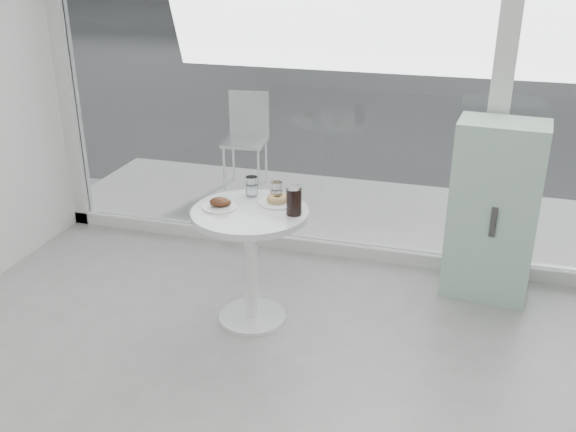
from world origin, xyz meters
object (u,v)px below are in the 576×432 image
(mint_cabinet, at_px, (493,211))
(water_tumbler_b, at_px, (276,192))
(main_table, at_px, (251,243))
(water_tumbler_a, at_px, (252,187))
(plate_fritter, at_px, (220,204))
(car_white, at_px, (298,7))
(cola_glass, at_px, (294,201))
(patio_chair, at_px, (247,134))
(plate_donut, at_px, (278,200))

(mint_cabinet, bearing_deg, water_tumbler_b, -150.57)
(main_table, xyz_separation_m, water_tumbler_a, (-0.07, 0.23, 0.28))
(mint_cabinet, bearing_deg, plate_fritter, -148.15)
(car_white, xyz_separation_m, cola_glass, (3.71, -13.56, 0.16))
(car_white, relative_size, water_tumbler_a, 32.19)
(main_table, relative_size, water_tumbler_b, 6.27)
(mint_cabinet, distance_m, car_white, 13.67)
(patio_chair, xyz_separation_m, water_tumbler_a, (0.76, -2.02, 0.26))
(mint_cabinet, height_order, car_white, car_white)
(main_table, xyz_separation_m, car_white, (-3.44, 13.57, 0.14))
(mint_cabinet, distance_m, cola_glass, 1.43)
(car_white, relative_size, cola_glass, 23.05)
(car_white, bearing_deg, water_tumbler_b, -163.81)
(patio_chair, height_order, water_tumbler_a, patio_chair)
(water_tumbler_b, xyz_separation_m, cola_glass, (0.17, -0.18, 0.03))
(patio_chair, bearing_deg, plate_donut, -71.02)
(plate_donut, relative_size, cola_glass, 1.34)
(plate_fritter, relative_size, plate_donut, 0.89)
(main_table, xyz_separation_m, mint_cabinet, (1.44, 0.80, 0.06))
(main_table, relative_size, cola_glass, 4.36)
(main_table, xyz_separation_m, plate_fritter, (-0.18, -0.02, 0.25))
(patio_chair, distance_m, water_tumbler_a, 2.17)
(cola_glass, bearing_deg, car_white, 105.30)
(water_tumbler_b, bearing_deg, mint_cabinet, 24.34)
(patio_chair, height_order, cola_glass, patio_chair)
(car_white, height_order, plate_fritter, car_white)
(main_table, bearing_deg, water_tumbler_b, 61.20)
(plate_fritter, bearing_deg, mint_cabinet, 26.76)
(water_tumbler_b, bearing_deg, plate_fritter, -143.46)
(cola_glass, bearing_deg, water_tumbler_b, 132.07)
(car_white, height_order, water_tumbler_a, car_white)
(mint_cabinet, height_order, plate_fritter, mint_cabinet)
(main_table, bearing_deg, water_tumbler_a, 106.13)
(cola_glass, bearing_deg, patio_chair, 116.18)
(plate_donut, bearing_deg, cola_glass, -44.24)
(main_table, distance_m, water_tumbler_b, 0.35)
(plate_fritter, bearing_deg, cola_glass, 4.00)
(mint_cabinet, xyz_separation_m, patio_chair, (-2.27, 1.45, -0.05))
(mint_cabinet, distance_m, water_tumbler_a, 1.62)
(plate_fritter, xyz_separation_m, plate_donut, (0.31, 0.17, -0.01))
(patio_chair, height_order, plate_fritter, patio_chair)
(mint_cabinet, bearing_deg, plate_donut, -148.68)
(plate_fritter, bearing_deg, plate_donut, 28.90)
(car_white, distance_m, water_tumbler_b, 13.84)
(mint_cabinet, height_order, water_tumbler_a, mint_cabinet)
(main_table, xyz_separation_m, cola_glass, (0.27, 0.01, 0.30))
(main_table, distance_m, car_white, 14.00)
(mint_cabinet, distance_m, plate_donut, 1.47)
(mint_cabinet, bearing_deg, main_table, -145.86)
(main_table, height_order, cola_glass, cola_glass)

